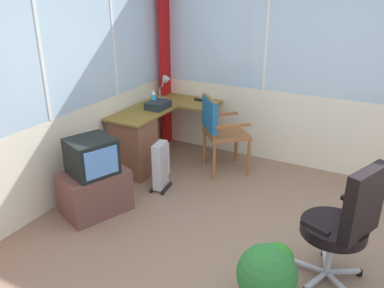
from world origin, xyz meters
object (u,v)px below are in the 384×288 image
(desk, at_px, (138,141))
(wooden_armchair, at_px, (217,125))
(spray_bottle, at_px, (154,98))
(potted_plant, at_px, (268,274))
(paper_tray, at_px, (158,105))
(space_heater, at_px, (161,165))
(tv_remote, at_px, (200,100))
(office_chair, at_px, (346,220))
(tv_on_stand, at_px, (94,181))
(desk_lamp, at_px, (166,84))

(desk, height_order, wooden_armchair, wooden_armchair)
(spray_bottle, bearing_deg, potted_plant, -130.24)
(spray_bottle, distance_m, paper_tray, 0.12)
(paper_tray, xyz_separation_m, space_heater, (-0.61, -0.41, -0.49))
(tv_remote, xyz_separation_m, potted_plant, (-2.30, -1.72, -0.47))
(office_chair, bearing_deg, space_heater, 71.72)
(desk, relative_size, paper_tray, 4.65)
(paper_tray, xyz_separation_m, tv_on_stand, (-1.35, -0.08, -0.42))
(desk, height_order, paper_tray, paper_tray)
(wooden_armchair, distance_m, space_heater, 0.86)
(tv_remote, bearing_deg, tv_on_stand, 175.48)
(tv_remote, distance_m, potted_plant, 2.91)
(tv_on_stand, bearing_deg, tv_remote, -6.88)
(tv_on_stand, relative_size, potted_plant, 1.62)
(spray_bottle, xyz_separation_m, wooden_armchair, (0.05, -0.87, -0.22))
(tv_on_stand, height_order, space_heater, tv_on_stand)
(desk, relative_size, desk_lamp, 4.16)
(tv_remote, relative_size, tv_on_stand, 0.19)
(space_heater, distance_m, potted_plant, 1.98)
(tv_on_stand, relative_size, space_heater, 1.42)
(spray_bottle, relative_size, office_chair, 0.21)
(desk_lamp, bearing_deg, spray_bottle, -174.10)
(desk, relative_size, tv_remote, 9.31)
(tv_remote, height_order, paper_tray, paper_tray)
(wooden_armchair, relative_size, office_chair, 0.92)
(spray_bottle, bearing_deg, desk_lamp, 5.90)
(desk_lamp, bearing_deg, office_chair, -123.20)
(spray_bottle, xyz_separation_m, office_chair, (-1.33, -2.54, -0.25))
(spray_bottle, height_order, space_heater, spray_bottle)
(desk, distance_m, desk_lamp, 0.94)
(wooden_armchair, relative_size, tv_on_stand, 1.19)
(tv_remote, bearing_deg, wooden_armchair, -131.88)
(space_heater, bearing_deg, wooden_armchair, -27.43)
(tv_remote, bearing_deg, desk_lamp, 110.23)
(wooden_armchair, height_order, space_heater, wooden_armchair)
(tv_on_stand, xyz_separation_m, potted_plant, (-0.40, -1.95, -0.08))
(spray_bottle, distance_m, office_chair, 2.88)
(wooden_armchair, height_order, potted_plant, wooden_armchair)
(office_chair, xyz_separation_m, potted_plant, (-0.47, 0.42, -0.31))
(office_chair, height_order, space_heater, office_chair)
(desk_lamp, xyz_separation_m, space_heater, (-1.02, -0.54, -0.66))
(tv_remote, relative_size, paper_tray, 0.50)
(tv_remote, relative_size, office_chair, 0.14)
(spray_bottle, bearing_deg, office_chair, -117.57)
(desk, relative_size, office_chair, 1.34)
(desk, xyz_separation_m, paper_tray, (0.36, -0.07, 0.38))
(tv_on_stand, bearing_deg, wooden_armchair, -25.76)
(tv_on_stand, distance_m, space_heater, 0.81)
(paper_tray, distance_m, wooden_armchair, 0.80)
(office_chair, height_order, potted_plant, office_chair)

